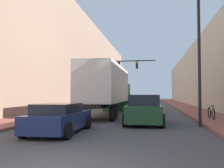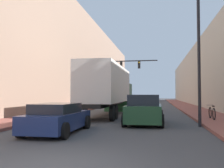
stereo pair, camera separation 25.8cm
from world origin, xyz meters
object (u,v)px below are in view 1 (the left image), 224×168
(suv_car, at_px, (145,110))
(parked_bicycle, at_px, (211,113))
(semi_truck, at_px, (108,88))
(sedan_car, at_px, (59,118))
(traffic_signal_gantry, at_px, (114,74))
(street_lamp, at_px, (199,35))

(suv_car, bearing_deg, parked_bicycle, 24.74)
(semi_truck, height_order, sedan_car, semi_truck)
(sedan_car, height_order, traffic_signal_gantry, traffic_signal_gantry)
(suv_car, xyz_separation_m, parked_bicycle, (4.05, 1.87, -0.26))
(suv_car, distance_m, traffic_signal_gantry, 17.46)
(suv_car, xyz_separation_m, traffic_signal_gantry, (-4.33, 16.55, 3.50))
(parked_bicycle, bearing_deg, traffic_signal_gantry, 119.70)
(semi_truck, xyz_separation_m, sedan_car, (-0.44, -9.71, -1.53))
(semi_truck, bearing_deg, sedan_car, -92.62)
(street_lamp, bearing_deg, traffic_signal_gantry, 112.50)
(sedan_car, distance_m, street_lamp, 8.33)
(suv_car, bearing_deg, traffic_signal_gantry, 104.65)
(parked_bicycle, bearing_deg, suv_car, -155.26)
(traffic_signal_gantry, distance_m, parked_bicycle, 17.32)
(sedan_car, bearing_deg, street_lamp, 26.01)
(sedan_car, bearing_deg, traffic_signal_gantry, 92.08)
(sedan_car, bearing_deg, semi_truck, 87.38)
(suv_car, relative_size, street_lamp, 0.61)
(sedan_car, bearing_deg, suv_car, 48.46)
(street_lamp, distance_m, parked_bicycle, 5.22)
(semi_truck, relative_size, suv_car, 2.58)
(traffic_signal_gantry, height_order, parked_bicycle, traffic_signal_gantry)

